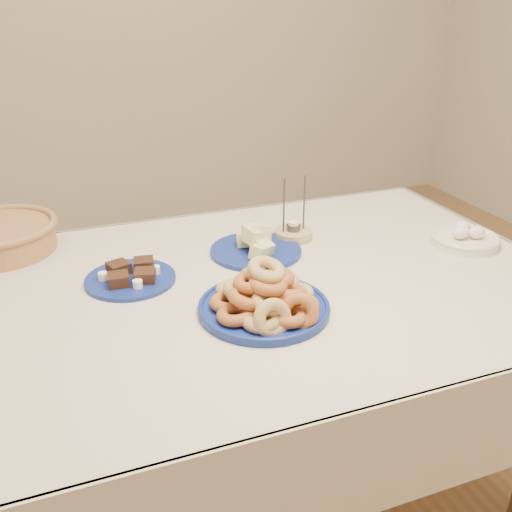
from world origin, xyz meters
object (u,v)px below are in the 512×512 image
(dining_table, at_px, (250,317))
(melon_plate, at_px, (256,245))
(egg_bowl, at_px, (465,238))
(donut_platter, at_px, (265,298))
(candle_holder, at_px, (293,233))
(brownie_plate, at_px, (131,277))

(dining_table, xyz_separation_m, melon_plate, (0.08, 0.17, 0.13))
(melon_plate, distance_m, egg_bowl, 0.64)
(donut_platter, bearing_deg, melon_plate, 73.08)
(melon_plate, bearing_deg, candle_holder, 23.55)
(donut_platter, height_order, egg_bowl, donut_platter)
(dining_table, height_order, brownie_plate, brownie_plate)
(brownie_plate, bearing_deg, melon_plate, 7.53)
(melon_plate, height_order, egg_bowl, melon_plate)
(candle_holder, xyz_separation_m, egg_bowl, (0.47, -0.23, 0.00))
(dining_table, xyz_separation_m, donut_platter, (-0.02, -0.16, 0.14))
(candle_holder, height_order, egg_bowl, candle_holder)
(candle_holder, bearing_deg, brownie_plate, -167.63)
(donut_platter, relative_size, melon_plate, 1.10)
(donut_platter, height_order, candle_holder, candle_holder)
(brownie_plate, bearing_deg, dining_table, -22.59)
(candle_holder, distance_m, egg_bowl, 0.52)
(dining_table, relative_size, egg_bowl, 7.98)
(dining_table, bearing_deg, egg_bowl, 0.39)
(melon_plate, xyz_separation_m, egg_bowl, (0.62, -0.17, -0.00))
(dining_table, height_order, egg_bowl, egg_bowl)
(dining_table, height_order, candle_holder, candle_holder)
(egg_bowl, bearing_deg, dining_table, -179.61)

